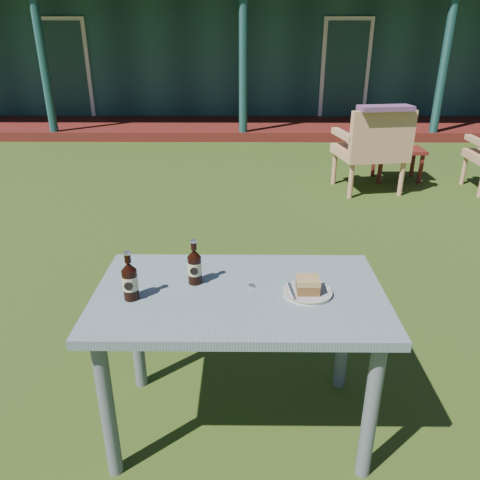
{
  "coord_description": "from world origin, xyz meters",
  "views": [
    {
      "loc": [
        0.02,
        -3.28,
        1.7
      ],
      "look_at": [
        0.0,
        -1.3,
        0.82
      ],
      "focal_mm": 35.0,
      "sensor_mm": 36.0,
      "label": 1
    }
  ],
  "objects_px": {
    "cola_bottle_far": "(130,280)",
    "cola_bottle_near": "(195,266)",
    "cake_slice": "(308,285)",
    "side_table": "(398,153)",
    "armchair_left": "(373,146)",
    "plate": "(307,292)",
    "cafe_table": "(239,312)"
  },
  "relations": [
    {
      "from": "armchair_left",
      "to": "plate",
      "type": "bearing_deg",
      "value": -108.42
    },
    {
      "from": "cola_bottle_far",
      "to": "side_table",
      "type": "height_order",
      "value": "cola_bottle_far"
    },
    {
      "from": "cafe_table",
      "to": "armchair_left",
      "type": "relative_size",
      "value": 1.25
    },
    {
      "from": "cola_bottle_near",
      "to": "armchair_left",
      "type": "relative_size",
      "value": 0.21
    },
    {
      "from": "cola_bottle_near",
      "to": "side_table",
      "type": "distance_m",
      "value": 4.55
    },
    {
      "from": "cola_bottle_near",
      "to": "cola_bottle_far",
      "type": "height_order",
      "value": "cola_bottle_far"
    },
    {
      "from": "cola_bottle_far",
      "to": "plate",
      "type": "bearing_deg",
      "value": 3.62
    },
    {
      "from": "side_table",
      "to": "cake_slice",
      "type": "bearing_deg",
      "value": -112.04
    },
    {
      "from": "plate",
      "to": "side_table",
      "type": "distance_m",
      "value": 4.43
    },
    {
      "from": "cafe_table",
      "to": "side_table",
      "type": "distance_m",
      "value": 4.52
    },
    {
      "from": "plate",
      "to": "cafe_table",
      "type": "bearing_deg",
      "value": 176.79
    },
    {
      "from": "cafe_table",
      "to": "cake_slice",
      "type": "distance_m",
      "value": 0.32
    },
    {
      "from": "cola_bottle_far",
      "to": "cola_bottle_near",
      "type": "bearing_deg",
      "value": 28.66
    },
    {
      "from": "cake_slice",
      "to": "cola_bottle_near",
      "type": "distance_m",
      "value": 0.48
    },
    {
      "from": "plate",
      "to": "cola_bottle_far",
      "type": "height_order",
      "value": "cola_bottle_far"
    },
    {
      "from": "cola_bottle_near",
      "to": "side_table",
      "type": "bearing_deg",
      "value": 62.01
    },
    {
      "from": "cake_slice",
      "to": "side_table",
      "type": "xyz_separation_m",
      "value": [
        1.66,
        4.1,
        -0.42
      ]
    },
    {
      "from": "plate",
      "to": "side_table",
      "type": "height_order",
      "value": "plate"
    },
    {
      "from": "cake_slice",
      "to": "cola_bottle_far",
      "type": "height_order",
      "value": "cola_bottle_far"
    },
    {
      "from": "plate",
      "to": "cola_bottle_far",
      "type": "relative_size",
      "value": 0.98
    },
    {
      "from": "cola_bottle_far",
      "to": "side_table",
      "type": "xyz_separation_m",
      "value": [
        2.37,
        4.13,
        -0.46
      ]
    },
    {
      "from": "cola_bottle_far",
      "to": "armchair_left",
      "type": "relative_size",
      "value": 0.22
    },
    {
      "from": "side_table",
      "to": "cola_bottle_far",
      "type": "bearing_deg",
      "value": -119.82
    },
    {
      "from": "armchair_left",
      "to": "cola_bottle_near",
      "type": "bearing_deg",
      "value": -115.42
    },
    {
      "from": "armchair_left",
      "to": "cake_slice",
      "type": "bearing_deg",
      "value": -108.41
    },
    {
      "from": "plate",
      "to": "cake_slice",
      "type": "bearing_deg",
      "value": -99.16
    },
    {
      "from": "cola_bottle_near",
      "to": "cola_bottle_far",
      "type": "bearing_deg",
      "value": -151.34
    },
    {
      "from": "plate",
      "to": "armchair_left",
      "type": "height_order",
      "value": "armchair_left"
    },
    {
      "from": "cafe_table",
      "to": "cola_bottle_far",
      "type": "relative_size",
      "value": 5.79
    },
    {
      "from": "cake_slice",
      "to": "cola_bottle_far",
      "type": "distance_m",
      "value": 0.71
    },
    {
      "from": "cake_slice",
      "to": "plate",
      "type": "bearing_deg",
      "value": 80.84
    },
    {
      "from": "plate",
      "to": "armchair_left",
      "type": "bearing_deg",
      "value": 71.58
    }
  ]
}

